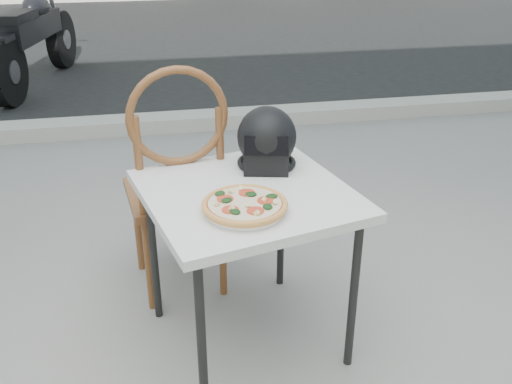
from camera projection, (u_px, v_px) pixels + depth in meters
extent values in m
cube|color=black|center=(150.00, 38.00, 8.37)|extent=(30.00, 8.00, 0.00)
cube|color=#A4A299|center=(163.00, 123.00, 4.83)|extent=(30.00, 0.25, 0.12)
cube|color=silver|center=(247.00, 195.00, 2.17)|extent=(0.90, 0.90, 0.04)
cylinder|color=black|center=(201.00, 340.00, 1.96)|extent=(0.04, 0.04, 0.68)
cylinder|color=black|center=(353.00, 295.00, 2.19)|extent=(0.04, 0.04, 0.68)
cylinder|color=black|center=(153.00, 253.00, 2.47)|extent=(0.04, 0.04, 0.68)
cylinder|color=black|center=(281.00, 224.00, 2.70)|extent=(0.04, 0.04, 0.68)
cylinder|color=white|center=(245.00, 211.00, 2.00)|extent=(0.34, 0.34, 0.01)
torus|color=white|center=(245.00, 209.00, 2.00)|extent=(0.35, 0.35, 0.01)
cylinder|color=#D9994F|center=(245.00, 206.00, 2.00)|extent=(0.35, 0.35, 0.01)
torus|color=#D9994F|center=(245.00, 204.00, 1.99)|extent=(0.36, 0.36, 0.02)
cylinder|color=#B32013|center=(245.00, 204.00, 1.99)|extent=(0.31, 0.31, 0.00)
cylinder|color=beige|center=(245.00, 203.00, 1.99)|extent=(0.30, 0.30, 0.00)
cylinder|color=#BD3921|center=(266.00, 200.00, 2.00)|extent=(0.07, 0.07, 0.00)
cylinder|color=#BD3921|center=(247.00, 193.00, 2.06)|extent=(0.07, 0.07, 0.00)
cylinder|color=#BD3921|center=(225.00, 199.00, 2.01)|extent=(0.07, 0.07, 0.00)
cylinder|color=#BD3921|center=(230.00, 210.00, 1.94)|extent=(0.07, 0.07, 0.00)
cylinder|color=#BD3921|center=(255.00, 211.00, 1.93)|extent=(0.07, 0.07, 0.00)
ellipsoid|color=black|center=(251.00, 194.00, 2.04)|extent=(0.05, 0.04, 0.01)
ellipsoid|color=black|center=(227.00, 200.00, 2.00)|extent=(0.05, 0.05, 0.01)
ellipsoid|color=black|center=(268.00, 206.00, 1.96)|extent=(0.04, 0.05, 0.01)
ellipsoid|color=black|center=(235.00, 212.00, 1.92)|extent=(0.05, 0.05, 0.01)
ellipsoid|color=black|center=(272.00, 196.00, 2.03)|extent=(0.04, 0.04, 0.01)
ellipsoid|color=black|center=(220.00, 193.00, 2.05)|extent=(0.05, 0.05, 0.01)
cylinder|color=#E0DA89|center=(248.00, 205.00, 1.96)|extent=(0.02, 0.03, 0.02)
cylinder|color=#E0DA89|center=(230.00, 191.00, 2.05)|extent=(0.03, 0.03, 0.02)
cylinder|color=#E0DA89|center=(264.00, 199.00, 2.00)|extent=(0.03, 0.02, 0.02)
cylinder|color=#E0DA89|center=(241.00, 188.00, 2.08)|extent=(0.02, 0.02, 0.02)
cylinder|color=#E0DA89|center=(257.00, 213.00, 1.91)|extent=(0.03, 0.03, 0.02)
cylinder|color=#E0DA89|center=(217.00, 204.00, 1.97)|extent=(0.03, 0.02, 0.02)
cylinder|color=#E0DA89|center=(275.00, 202.00, 1.98)|extent=(0.02, 0.02, 0.02)
cylinder|color=#E0DA89|center=(232.00, 209.00, 1.94)|extent=(0.03, 0.03, 0.02)
ellipsoid|color=black|center=(267.00, 137.00, 2.32)|extent=(0.29, 0.30, 0.25)
cube|color=black|center=(266.00, 161.00, 2.29)|extent=(0.20, 0.13, 0.10)
torus|color=black|center=(267.00, 162.00, 2.37)|extent=(0.30, 0.30, 0.02)
cube|color=black|center=(266.00, 146.00, 2.22)|extent=(0.17, 0.07, 0.08)
cube|color=brown|center=(176.00, 194.00, 2.65)|extent=(0.48, 0.48, 0.04)
cylinder|color=brown|center=(205.00, 218.00, 2.96)|extent=(0.04, 0.04, 0.47)
cylinder|color=brown|center=(138.00, 228.00, 2.86)|extent=(0.04, 0.04, 0.47)
cylinder|color=brown|center=(223.00, 251.00, 2.66)|extent=(0.04, 0.04, 0.47)
cylinder|color=brown|center=(149.00, 264.00, 2.56)|extent=(0.04, 0.04, 0.47)
cylinder|color=brown|center=(220.00, 159.00, 2.44)|extent=(0.04, 0.04, 0.45)
cylinder|color=brown|center=(140.00, 169.00, 2.35)|extent=(0.04, 0.04, 0.45)
torus|color=brown|center=(178.00, 117.00, 2.30)|extent=(0.42, 0.09, 0.42)
cylinder|color=black|center=(61.00, 40.00, 6.66)|extent=(0.27, 0.66, 0.65)
cylinder|color=gray|center=(61.00, 40.00, 6.66)|extent=(0.19, 0.24, 0.22)
cylinder|color=black|center=(7.00, 72.00, 5.30)|extent=(0.27, 0.66, 0.65)
cylinder|color=gray|center=(7.00, 72.00, 5.30)|extent=(0.19, 0.24, 0.22)
cube|color=black|center=(33.00, 28.00, 5.86)|extent=(0.44, 1.15, 0.24)
ellipsoid|color=black|center=(36.00, 7.00, 5.93)|extent=(0.33, 0.49, 0.24)
cube|color=black|center=(17.00, 17.00, 5.50)|extent=(0.33, 0.57, 0.09)
cylinder|color=gray|center=(54.00, 10.00, 6.43)|extent=(0.12, 0.35, 0.77)
cube|color=black|center=(2.00, 39.00, 5.19)|extent=(0.20, 0.26, 0.05)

